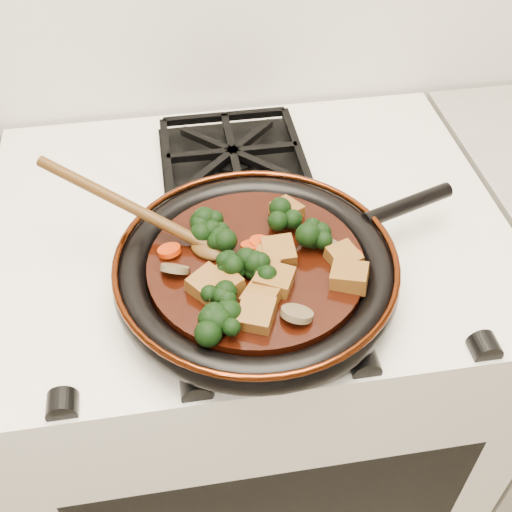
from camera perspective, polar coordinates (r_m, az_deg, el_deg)
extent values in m
cube|color=white|center=(1.29, -0.69, -11.83)|extent=(0.76, 0.60, 0.90)
cylinder|color=black|center=(0.82, 0.00, -1.82)|extent=(0.33, 0.33, 0.01)
torus|color=black|center=(0.81, 0.00, -1.39)|extent=(0.36, 0.36, 0.04)
torus|color=#4A1D0A|center=(0.80, 0.00, -0.35)|extent=(0.36, 0.36, 0.01)
cylinder|color=black|center=(0.91, 13.33, 4.46)|extent=(0.14, 0.07, 0.02)
cylinder|color=black|center=(0.81, 0.00, -1.05)|extent=(0.27, 0.27, 0.02)
cube|color=brown|center=(0.79, 1.09, -0.43)|extent=(0.05, 0.05, 0.02)
cube|color=brown|center=(0.75, 0.50, -3.69)|extent=(0.06, 0.05, 0.02)
cube|color=brown|center=(0.81, 7.76, -0.10)|extent=(0.05, 0.05, 0.02)
cube|color=brown|center=(0.73, 0.02, -5.26)|extent=(0.05, 0.06, 0.03)
cube|color=brown|center=(0.80, 2.03, 0.31)|extent=(0.04, 0.04, 0.03)
cube|color=brown|center=(0.77, 1.61, -2.18)|extent=(0.06, 0.05, 0.03)
cube|color=brown|center=(0.76, -3.09, -2.62)|extent=(0.06, 0.06, 0.03)
cube|color=brown|center=(0.78, 8.30, -1.88)|extent=(0.06, 0.05, 0.03)
cube|color=brown|center=(0.77, -4.21, -2.64)|extent=(0.06, 0.06, 0.03)
cube|color=brown|center=(0.86, 2.75, 4.04)|extent=(0.05, 0.05, 0.03)
cylinder|color=#B82B05|center=(0.81, -0.34, 0.86)|extent=(0.03, 0.03, 0.02)
cylinder|color=#B82B05|center=(0.81, 8.40, -0.20)|extent=(0.03, 0.03, 0.01)
cylinder|color=#B82B05|center=(0.82, -7.71, 0.49)|extent=(0.03, 0.03, 0.02)
cylinder|color=#B82B05|center=(0.82, 0.39, 1.18)|extent=(0.03, 0.03, 0.01)
cylinder|color=brown|center=(0.82, 6.99, 0.69)|extent=(0.04, 0.04, 0.02)
cylinder|color=brown|center=(0.74, 3.65, -5.14)|extent=(0.05, 0.05, 0.02)
cylinder|color=brown|center=(0.79, -7.21, -1.12)|extent=(0.05, 0.04, 0.03)
ellipsoid|color=#4B2E10|center=(0.81, -3.94, 0.69)|extent=(0.07, 0.06, 0.02)
cylinder|color=#4B2E10|center=(0.84, -11.55, 4.54)|extent=(0.02, 0.02, 0.25)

